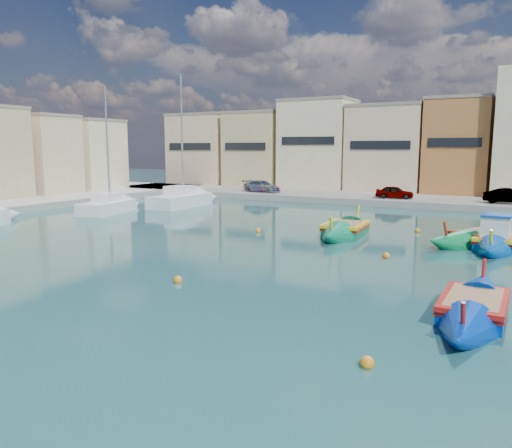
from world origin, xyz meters
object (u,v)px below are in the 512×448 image
Objects in this scene: luzzu_blue_cabin at (496,242)px; yacht_midnorth at (119,206)px; luzzu_green at (346,230)px; yacht_north at (193,199)px; luzzu_blue_south at (474,309)px; luzzu_cyan_mid at (485,239)px.

luzzu_blue_cabin is 0.74× the size of yacht_midnorth.
luzzu_blue_cabin is 0.95× the size of luzzu_green.
luzzu_blue_cabin is 27.67m from yacht_north.
luzzu_green is at bearing -26.57° from yacht_north.
luzzu_blue_south is 32.58m from yacht_midnorth.
luzzu_cyan_mid is 13.42m from luzzu_blue_south.
luzzu_cyan_mid is at bearing 6.72° from luzzu_green.
luzzu_green is 1.06× the size of luzzu_blue_south.
luzzu_blue_cabin is 1.00× the size of luzzu_blue_south.
yacht_north reaches higher than luzzu_green.
luzzu_cyan_mid is 28.48m from yacht_midnorth.
luzzu_blue_south is (8.38, -12.49, -0.04)m from luzzu_green.
yacht_north is at bearing 140.76° from luzzu_blue_south.
luzzu_green is 0.68× the size of yacht_north.
yacht_north reaches higher than luzzu_blue_south.
yacht_north reaches higher than yacht_midnorth.
luzzu_green is at bearing 179.48° from luzzu_blue_cabin.
yacht_north is (-25.57, 8.00, 0.22)m from luzzu_cyan_mid.
luzzu_blue_cabin is at bearing -0.52° from luzzu_green.
luzzu_blue_cabin is 1.16m from luzzu_cyan_mid.
luzzu_green is 0.78× the size of yacht_midnorth.
yacht_north is (-26.21, 21.40, 0.26)m from luzzu_blue_south.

